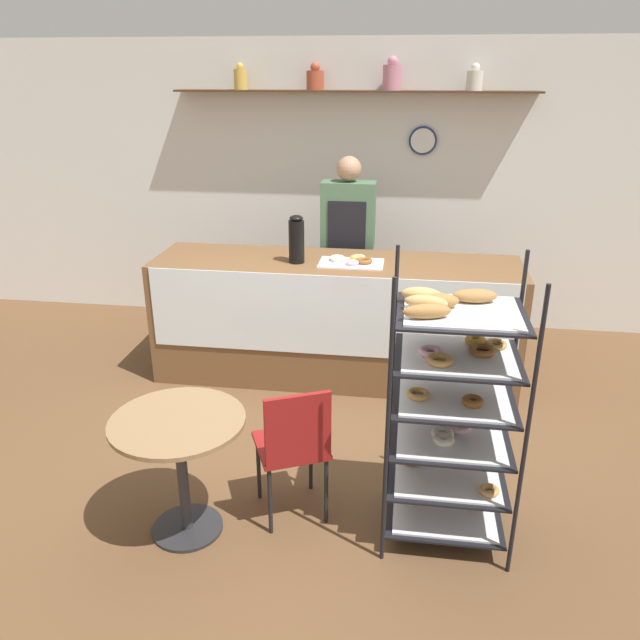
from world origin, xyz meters
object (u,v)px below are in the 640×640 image
(cafe_chair, at_px, (294,442))
(donut_tray_counter, at_px, (353,261))
(pastry_rack, at_px, (451,407))
(coffee_carafe, at_px, (296,240))
(person_worker, at_px, (348,247))
(cafe_table, at_px, (180,448))

(cafe_chair, distance_m, donut_tray_counter, 1.90)
(pastry_rack, height_order, coffee_carafe, pastry_rack)
(person_worker, height_order, cafe_chair, person_worker)
(pastry_rack, relative_size, cafe_chair, 1.84)
(person_worker, bearing_deg, cafe_table, -103.24)
(cafe_table, height_order, coffee_carafe, coffee_carafe)
(person_worker, relative_size, coffee_carafe, 4.61)
(cafe_chair, bearing_deg, coffee_carafe, -105.15)
(pastry_rack, height_order, cafe_chair, pastry_rack)
(cafe_chair, bearing_deg, person_worker, -115.48)
(donut_tray_counter, bearing_deg, person_worker, 99.13)
(pastry_rack, xyz_separation_m, cafe_table, (-1.42, -0.21, -0.25))
(coffee_carafe, xyz_separation_m, donut_tray_counter, (0.44, 0.04, -0.17))
(person_worker, bearing_deg, coffee_carafe, -116.10)
(person_worker, xyz_separation_m, coffee_carafe, (-0.34, -0.68, 0.23))
(cafe_table, bearing_deg, donut_tray_counter, 70.03)
(cafe_chair, relative_size, donut_tray_counter, 1.70)
(cafe_chair, bearing_deg, cafe_table, -7.93)
(cafe_chair, bearing_deg, pastry_rack, 157.53)
(pastry_rack, distance_m, person_worker, 2.57)
(person_worker, xyz_separation_m, cafe_table, (-0.62, -2.65, -0.41))
(pastry_rack, relative_size, coffee_carafe, 4.16)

